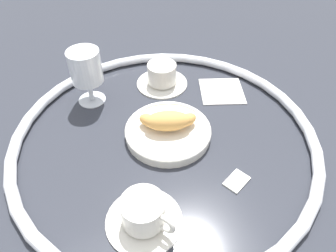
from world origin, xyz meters
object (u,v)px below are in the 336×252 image
(coffee_cup_far, at_px, (144,214))
(juice_glass_left, at_px, (86,69))
(croissant_large, at_px, (168,121))
(coffee_cup_near, at_px, (162,76))
(pastry_plate, at_px, (168,132))
(sugar_packet, at_px, (237,180))
(folded_napkin, at_px, (222,91))

(coffee_cup_far, xyz_separation_m, juice_glass_left, (0.00, 0.37, 0.07))
(croissant_large, xyz_separation_m, coffee_cup_far, (-0.13, -0.18, -0.02))
(coffee_cup_near, xyz_separation_m, coffee_cup_far, (-0.19, -0.36, 0.00))
(croissant_large, bearing_deg, juice_glass_left, 122.49)
(croissant_large, height_order, coffee_cup_near, croissant_large)
(pastry_plate, xyz_separation_m, coffee_cup_far, (-0.13, -0.18, 0.01))
(pastry_plate, xyz_separation_m, sugar_packet, (0.07, -0.17, -0.01))
(pastry_plate, relative_size, coffee_cup_near, 1.41)
(croissant_large, bearing_deg, coffee_cup_near, 69.96)
(coffee_cup_near, distance_m, juice_glass_left, 0.20)
(juice_glass_left, xyz_separation_m, sugar_packet, (0.19, -0.37, -0.09))
(pastry_plate, bearing_deg, sugar_packet, -68.07)
(pastry_plate, height_order, croissant_large, croissant_large)
(pastry_plate, bearing_deg, juice_glass_left, 121.85)
(juice_glass_left, bearing_deg, pastry_plate, -58.15)
(juice_glass_left, distance_m, sugar_packet, 0.43)
(coffee_cup_near, height_order, coffee_cup_far, same)
(pastry_plate, relative_size, croissant_large, 1.51)
(pastry_plate, height_order, coffee_cup_far, coffee_cup_far)
(croissant_large, height_order, juice_glass_left, juice_glass_left)
(coffee_cup_far, bearing_deg, juice_glass_left, 89.33)
(coffee_cup_far, relative_size, sugar_packet, 2.72)
(croissant_large, bearing_deg, folded_napkin, 23.80)
(coffee_cup_near, bearing_deg, juice_glass_left, 176.86)
(pastry_plate, height_order, sugar_packet, pastry_plate)
(coffee_cup_near, xyz_separation_m, juice_glass_left, (-0.19, 0.01, 0.07))
(croissant_large, height_order, folded_napkin, croissant_large)
(coffee_cup_near, distance_m, folded_napkin, 0.16)
(juice_glass_left, relative_size, folded_napkin, 1.27)
(coffee_cup_far, height_order, sugar_packet, coffee_cup_far)
(croissant_large, relative_size, folded_napkin, 1.16)
(sugar_packet, bearing_deg, coffee_cup_near, 67.43)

